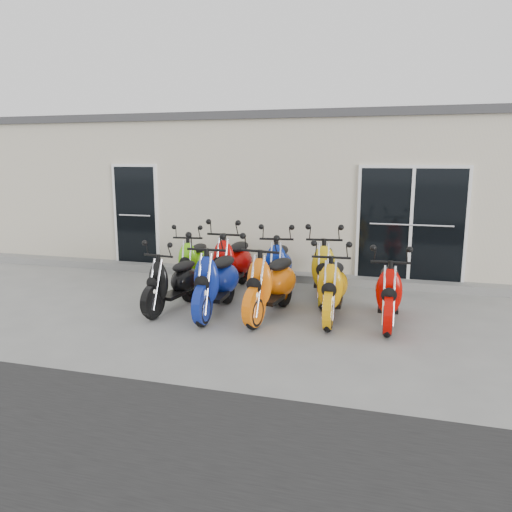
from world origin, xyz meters
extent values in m
plane|color=gray|center=(0.00, 0.00, 0.00)|extent=(80.00, 80.00, 0.00)
cube|color=beige|center=(0.00, 5.20, 1.60)|extent=(14.00, 6.00, 3.20)
cube|color=#3F3F42|center=(0.00, 5.20, 3.28)|extent=(14.20, 6.20, 0.16)
cube|color=gray|center=(0.00, 2.02, 0.07)|extent=(14.00, 0.40, 0.15)
cube|color=black|center=(-3.20, 2.17, 1.26)|extent=(1.07, 0.08, 2.22)
cube|color=black|center=(2.60, 2.17, 1.26)|extent=(2.02, 0.08, 2.22)
camera|label=1|loc=(2.36, -7.63, 2.43)|focal=35.00mm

